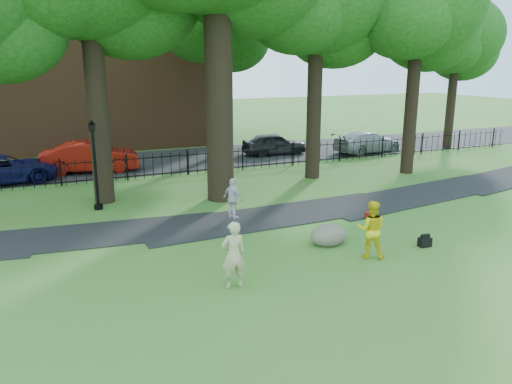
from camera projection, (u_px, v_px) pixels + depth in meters
name	position (u px, v px, depth m)	size (l,w,h in m)	color
ground	(301.00, 258.00, 14.64)	(120.00, 120.00, 0.00)	#317227
footpath	(274.00, 217.00, 18.48)	(36.00, 2.60, 0.03)	black
street	(169.00, 161.00, 28.83)	(80.00, 7.00, 0.02)	black
iron_fence	(188.00, 163.00, 25.13)	(44.00, 0.04, 1.20)	black
brick_building	(76.00, 54.00, 32.87)	(18.00, 8.00, 12.00)	brown
woman	(233.00, 255.00, 12.53)	(0.64, 0.42, 1.75)	tan
man	(371.00, 229.00, 14.47)	(0.83, 0.65, 1.71)	gold
pedestrian	(233.00, 199.00, 18.04)	(0.89, 0.37, 1.52)	silver
boulder	(329.00, 234.00, 15.62)	(1.19, 0.90, 0.70)	slate
lamppost	(95.00, 167.00, 18.99)	(0.34, 0.34, 3.45)	black
backpack	(425.00, 242.00, 15.47)	(0.38, 0.24, 0.29)	black
red_bag	(371.00, 215.00, 18.22)	(0.38, 0.24, 0.26)	maroon
red_sedan	(91.00, 157.00, 25.71)	(1.69, 4.84, 1.59)	maroon
navy_van	(4.00, 169.00, 23.39)	(2.22, 4.81, 1.34)	#0E1046
grey_car	(274.00, 144.00, 30.57)	(1.58, 3.94, 1.34)	black
silver_car	(367.00, 142.00, 31.20)	(1.88, 4.62, 1.34)	gray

